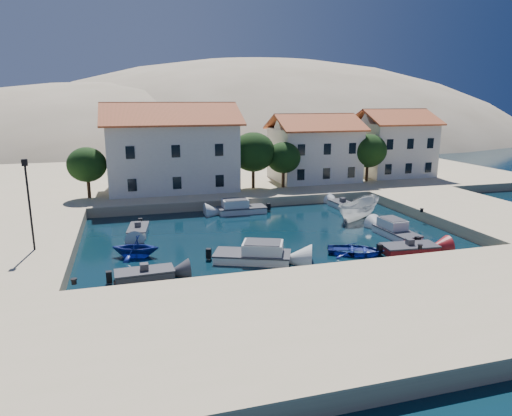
% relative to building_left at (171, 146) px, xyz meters
% --- Properties ---
extents(ground, '(400.00, 400.00, 0.00)m').
position_rel_building_left_xyz_m(ground, '(6.00, -28.00, -5.94)').
color(ground, black).
rests_on(ground, ground).
extents(quay_south, '(52.00, 12.00, 1.00)m').
position_rel_building_left_xyz_m(quay_south, '(6.00, -34.00, -5.44)').
color(quay_south, tan).
rests_on(quay_south, ground).
extents(quay_east, '(11.00, 20.00, 1.00)m').
position_rel_building_left_xyz_m(quay_east, '(26.50, -18.00, -5.44)').
color(quay_east, tan).
rests_on(quay_east, ground).
extents(quay_west, '(8.00, 20.00, 1.00)m').
position_rel_building_left_xyz_m(quay_west, '(-13.00, -18.00, -5.44)').
color(quay_west, tan).
rests_on(quay_west, ground).
extents(quay_north, '(80.00, 36.00, 1.00)m').
position_rel_building_left_xyz_m(quay_north, '(8.00, 10.00, -5.44)').
color(quay_north, tan).
rests_on(quay_north, ground).
extents(hills, '(254.00, 176.00, 99.00)m').
position_rel_building_left_xyz_m(hills, '(26.64, 95.62, -29.34)').
color(hills, tan).
rests_on(hills, ground).
extents(building_left, '(14.70, 9.45, 9.70)m').
position_rel_building_left_xyz_m(building_left, '(0.00, 0.00, 0.00)').
color(building_left, beige).
rests_on(building_left, quay_north).
extents(building_mid, '(10.50, 8.40, 8.30)m').
position_rel_building_left_xyz_m(building_mid, '(18.00, 1.00, -0.71)').
color(building_mid, beige).
rests_on(building_mid, quay_north).
extents(building_right, '(9.45, 8.40, 8.80)m').
position_rel_building_left_xyz_m(building_right, '(30.00, 2.00, -0.46)').
color(building_right, beige).
rests_on(building_right, quay_north).
extents(trees, '(37.30, 5.30, 6.45)m').
position_rel_building_left_xyz_m(trees, '(10.51, -2.54, -1.10)').
color(trees, '#382314').
rests_on(trees, quay_north).
extents(lamppost, '(0.35, 0.25, 6.22)m').
position_rel_building_left_xyz_m(lamppost, '(-11.50, -20.00, -1.18)').
color(lamppost, black).
rests_on(lamppost, quay_west).
extents(bollards, '(29.36, 9.56, 0.30)m').
position_rel_building_left_xyz_m(bollards, '(8.80, -24.13, -4.79)').
color(bollards, black).
rests_on(bollards, ground).
extents(motorboat_grey_sw, '(3.71, 1.79, 1.25)m').
position_rel_building_left_xyz_m(motorboat_grey_sw, '(-4.41, -25.04, -5.64)').
color(motorboat_grey_sw, '#38383D').
rests_on(motorboat_grey_sw, ground).
extents(cabin_cruiser_south, '(5.77, 4.12, 1.60)m').
position_rel_building_left_xyz_m(cabin_cruiser_south, '(2.99, -23.69, -5.46)').
color(cabin_cruiser_south, silver).
rests_on(cabin_cruiser_south, ground).
extents(rowboat_south, '(4.98, 4.43, 0.85)m').
position_rel_building_left_xyz_m(rowboat_south, '(10.70, -24.29, -5.94)').
color(rowboat_south, navy).
rests_on(rowboat_south, ground).
extents(motorboat_red_se, '(4.20, 2.15, 1.25)m').
position_rel_building_left_xyz_m(motorboat_red_se, '(14.63, -25.15, -5.64)').
color(motorboat_red_se, maroon).
rests_on(motorboat_red_se, ground).
extents(cabin_cruiser_east, '(2.07, 4.61, 1.60)m').
position_rel_building_left_xyz_m(cabin_cruiser_east, '(15.90, -21.45, -5.46)').
color(cabin_cruiser_east, silver).
rests_on(cabin_cruiser_east, ground).
extents(boat_east, '(6.01, 4.60, 2.20)m').
position_rel_building_left_xyz_m(boat_east, '(15.66, -15.46, -5.94)').
color(boat_east, silver).
rests_on(boat_east, ground).
extents(motorboat_white_ne, '(1.98, 3.72, 1.25)m').
position_rel_building_left_xyz_m(motorboat_white_ne, '(16.44, -10.61, -5.64)').
color(motorboat_white_ne, silver).
rests_on(motorboat_white_ne, ground).
extents(rowboat_west, '(4.08, 3.79, 1.76)m').
position_rel_building_left_xyz_m(rowboat_west, '(-4.83, -20.47, -5.94)').
color(rowboat_west, navy).
rests_on(rowboat_west, ground).
extents(motorboat_white_west, '(2.03, 3.72, 1.25)m').
position_rel_building_left_xyz_m(motorboat_white_west, '(-4.46, -14.56, -5.64)').
color(motorboat_white_west, silver).
rests_on(motorboat_white_west, ground).
extents(cabin_cruiser_north, '(4.81, 2.04, 1.60)m').
position_rel_building_left_xyz_m(cabin_cruiser_north, '(5.73, -9.86, -5.46)').
color(cabin_cruiser_north, silver).
rests_on(cabin_cruiser_north, ground).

